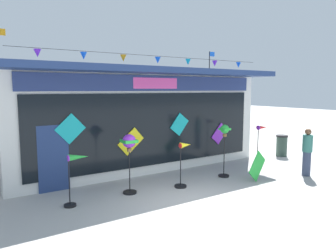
{
  "coord_description": "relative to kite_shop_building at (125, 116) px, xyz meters",
  "views": [
    {
      "loc": [
        -4.95,
        -6.07,
        3.05
      ],
      "look_at": [
        0.86,
        2.86,
        1.78
      ],
      "focal_mm": 33.16,
      "sensor_mm": 36.0,
      "label": 1
    }
  ],
  "objects": [
    {
      "name": "wind_spinner_center_right",
      "position": [
        1.81,
        -4.13,
        -0.57
      ],
      "size": [
        0.38,
        0.38,
        1.84
      ],
      "color": "black",
      "rests_on": "ground_plane"
    },
    {
      "name": "kite_shop_building",
      "position": [
        0.0,
        0.0,
        0.0
      ],
      "size": [
        10.23,
        6.16,
        5.08
      ],
      "color": "silver",
      "rests_on": "ground_plane"
    },
    {
      "name": "wind_spinner_right",
      "position": [
        3.79,
        -4.02,
        -0.84
      ],
      "size": [
        0.62,
        0.31,
        1.67
      ],
      "color": "black",
      "rests_on": "ground_plane"
    },
    {
      "name": "display_kite_on_ground",
      "position": [
        2.44,
        -5.07,
        -1.42
      ],
      "size": [
        0.99,
        0.21,
        0.99
      ],
      "primitive_type": "cube",
      "rotation": [
        -0.2,
        0.79,
        0.0
      ],
      "color": "green",
      "rests_on": "ground_plane"
    },
    {
      "name": "wind_spinner_center_left",
      "position": [
        -0.04,
        -4.26,
        -1.1
      ],
      "size": [
        0.57,
        0.38,
        1.41
      ],
      "color": "black",
      "rests_on": "ground_plane"
    },
    {
      "name": "person_near_camera",
      "position": [
        4.36,
        -5.63,
        -1.06
      ],
      "size": [
        0.34,
        0.34,
        1.68
      ],
      "rotation": [
        0.0,
        0.0,
        5.89
      ],
      "color": "#333D56",
      "rests_on": "ground_plane"
    },
    {
      "name": "wind_spinner_left",
      "position": [
        -1.73,
        -3.92,
        -0.53
      ],
      "size": [
        0.41,
        0.41,
        1.76
      ],
      "color": "black",
      "rests_on": "ground_plane"
    },
    {
      "name": "wind_spinner_far_left",
      "position": [
        -3.32,
        -4.0,
        -0.96
      ],
      "size": [
        0.69,
        0.32,
        1.38
      ],
      "color": "black",
      "rests_on": "ground_plane"
    },
    {
      "name": "ground_plane",
      "position": [
        -0.66,
        -5.88,
        -1.91
      ],
      "size": [
        80.0,
        80.0,
        0.0
      ],
      "primitive_type": "plane",
      "color": "#ADAAA5"
    },
    {
      "name": "trash_bin",
      "position": [
        6.37,
        -3.08,
        -1.42
      ],
      "size": [
        0.52,
        0.52,
        0.97
      ],
      "color": "#2D4238",
      "rests_on": "ground_plane"
    }
  ]
}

